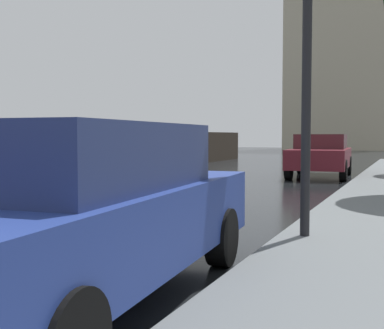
# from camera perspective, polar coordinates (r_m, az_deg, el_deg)

# --- Properties ---
(car_silver_mid_road) EXTENTS (2.05, 4.34, 1.46)m
(car_silver_mid_road) POSITION_cam_1_polar(r_m,az_deg,el_deg) (14.71, -7.43, 0.63)
(car_silver_mid_road) COLOR #B2B5BA
(car_silver_mid_road) RESTS_ON ground
(car_blue_far_ahead) EXTENTS (2.09, 4.69, 1.52)m
(car_blue_far_ahead) POSITION_cam_1_polar(r_m,az_deg,el_deg) (4.43, -12.31, -4.95)
(car_blue_far_ahead) COLOR navy
(car_blue_far_ahead) RESTS_ON ground
(car_maroon_behind_camera) EXTENTS (2.11, 4.30, 1.46)m
(car_maroon_behind_camera) POSITION_cam_1_polar(r_m,az_deg,el_deg) (17.94, 14.18, 1.05)
(car_maroon_behind_camera) COLOR maroon
(car_maroon_behind_camera) RESTS_ON ground
(distant_tower) EXTENTS (11.14, 11.73, 32.22)m
(distant_tower) POSITION_cam_1_polar(r_m,az_deg,el_deg) (57.26, 16.97, 14.95)
(distant_tower) COLOR #B2A88E
(distant_tower) RESTS_ON ground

